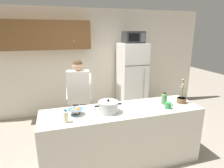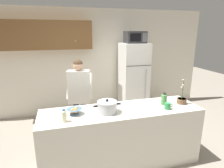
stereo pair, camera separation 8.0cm
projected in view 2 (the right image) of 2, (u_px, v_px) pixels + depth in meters
ground_plane at (121, 162)px, 3.06m from camera, size 14.00×14.00×0.00m
back_wall_unit at (85, 57)px, 4.70m from camera, size 6.00×0.48×2.60m
kitchen_island at (121, 137)px, 2.93m from camera, size 2.41×0.68×0.92m
refrigerator at (133, 79)px, 4.77m from camera, size 0.64×0.68×1.78m
microwave at (135, 37)px, 4.48m from camera, size 0.48×0.37×0.28m
person_near_pot at (79, 91)px, 3.49m from camera, size 0.54×0.49×1.57m
cooking_pot at (107, 107)px, 2.69m from camera, size 0.40×0.29×0.20m
coffee_mug at (168, 106)px, 2.82m from camera, size 0.13×0.09×0.10m
bread_bowl at (75, 111)px, 2.64m from camera, size 0.22×0.22×0.10m
bottle_near_edge at (164, 99)px, 2.98m from camera, size 0.09×0.09×0.19m
bottle_mid_counter at (64, 116)px, 2.40m from camera, size 0.06×0.06×0.18m
potted_orchid at (182, 100)px, 3.03m from camera, size 0.15×0.15×0.41m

